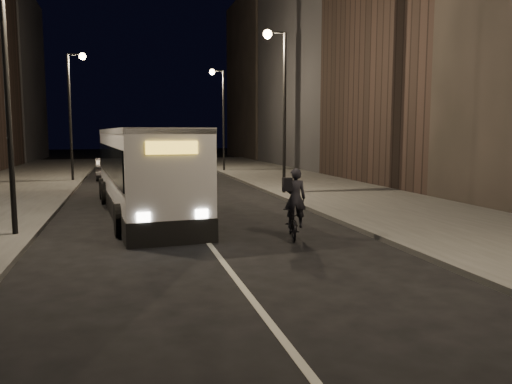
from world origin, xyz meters
TOP-DOWN VIEW (x-y plane):
  - ground at (0.00, 0.00)m, footprint 180.00×180.00m
  - sidewalk_right at (8.50, 14.00)m, footprint 7.00×70.00m
  - building_row_right at (16.00, 27.50)m, footprint 8.00×61.00m
  - streetlight_right_mid at (5.33, 12.00)m, footprint 1.20×0.44m
  - streetlight_right_far at (5.33, 28.00)m, footprint 1.20×0.44m
  - streetlight_left_near at (-5.33, 4.00)m, footprint 1.20×0.44m
  - streetlight_left_far at (-5.33, 22.00)m, footprint 1.20×0.44m
  - city_bus at (-1.60, 8.03)m, footprint 3.83×12.68m
  - cyclist_on_bicycle at (2.64, 1.94)m, footprint 1.08×1.98m
  - car_near at (0.80, 23.43)m, footprint 1.93×4.40m
  - car_mid at (-3.49, 24.05)m, footprint 1.77×4.53m
  - car_far at (3.60, 29.12)m, footprint 1.98×4.05m

SIDE VIEW (x-z plane):
  - ground at x=0.00m, z-range 0.00..0.00m
  - sidewalk_right at x=8.50m, z-range 0.00..0.16m
  - car_far at x=3.60m, z-range 0.00..1.14m
  - cyclist_on_bicycle at x=2.64m, z-range -0.36..1.80m
  - car_mid at x=-3.49m, z-range 0.00..1.47m
  - car_near at x=0.80m, z-range 0.00..1.47m
  - city_bus at x=-1.60m, z-range 0.15..3.52m
  - streetlight_right_mid at x=5.33m, z-range 1.30..9.42m
  - streetlight_right_far at x=5.33m, z-range 1.30..9.42m
  - streetlight_left_near at x=-5.33m, z-range 1.30..9.42m
  - streetlight_left_far at x=-5.33m, z-range 1.30..9.42m
  - building_row_right at x=16.00m, z-range 0.00..21.00m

